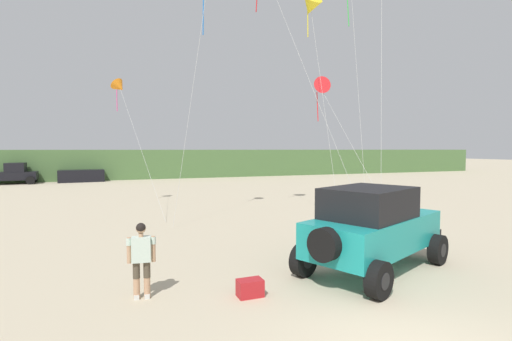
# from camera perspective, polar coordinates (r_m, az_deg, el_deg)

# --- Properties ---
(dune_ridge) EXTENTS (90.00, 7.59, 3.19)m
(dune_ridge) POSITION_cam_1_polar(r_m,az_deg,el_deg) (45.77, -14.94, 1.08)
(dune_ridge) COLOR #4C703D
(dune_ridge) RESTS_ON ground_plane
(jeep) EXTENTS (5.00, 3.94, 2.26)m
(jeep) POSITION_cam_1_polar(r_m,az_deg,el_deg) (10.57, 17.47, -8.11)
(jeep) COLOR teal
(jeep) RESTS_ON ground_plane
(person_watching) EXTENTS (0.62, 0.34, 1.67)m
(person_watching) POSITION_cam_1_polar(r_m,az_deg,el_deg) (8.69, -17.09, -12.38)
(person_watching) COLOR tan
(person_watching) RESTS_ON ground_plane
(cooler_box) EXTENTS (0.57, 0.37, 0.38)m
(cooler_box) POSITION_cam_1_polar(r_m,az_deg,el_deg) (8.66, -0.92, -17.49)
(cooler_box) COLOR #B21E23
(cooler_box) RESTS_ON ground_plane
(distant_pickup) EXTENTS (4.70, 2.61, 1.98)m
(distant_pickup) POSITION_cam_1_polar(r_m,az_deg,el_deg) (41.64, -33.36, -0.46)
(distant_pickup) COLOR black
(distant_pickup) RESTS_ON ground_plane
(distant_sedan) EXTENTS (4.33, 2.05, 1.20)m
(distant_sedan) POSITION_cam_1_polar(r_m,az_deg,el_deg) (41.09, -25.09, -0.75)
(distant_sedan) COLOR black
(distant_sedan) RESTS_ON ground_plane
(kite_purple_stunt) EXTENTS (2.36, 6.13, 7.15)m
(kite_purple_stunt) POSITION_cam_1_polar(r_m,az_deg,el_deg) (22.54, -20.10, 11.85)
(kite_purple_stunt) COLOR orange
(kite_purple_stunt) RESTS_ON ground_plane
(kite_white_parafoil) EXTENTS (1.38, 6.21, 7.29)m
(kite_white_parafoil) POSITION_cam_1_polar(r_m,az_deg,el_deg) (21.38, 9.76, 12.40)
(kite_white_parafoil) COLOR red
(kite_white_parafoil) RESTS_ON ground_plane
(kite_red_delta) EXTENTS (1.35, 3.95, 11.24)m
(kite_red_delta) POSITION_cam_1_polar(r_m,az_deg,el_deg) (20.98, 8.33, 23.51)
(kite_red_delta) COLOR yellow
(kite_red_delta) RESTS_ON ground_plane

